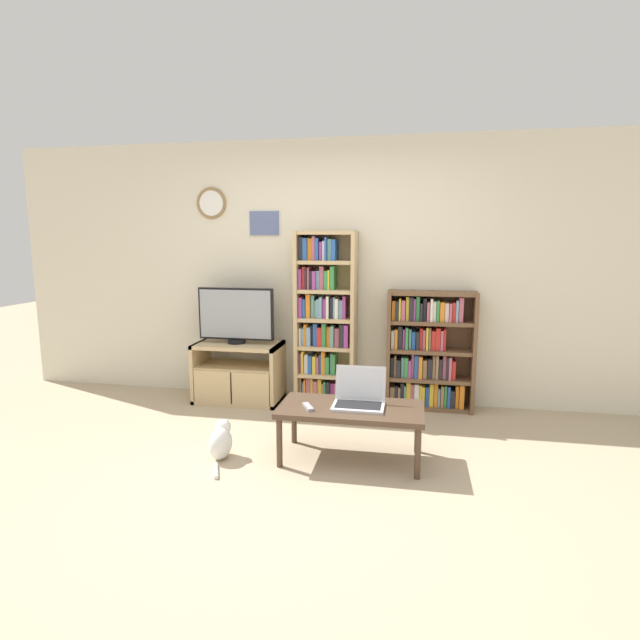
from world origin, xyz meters
TOP-DOWN VIEW (x-y plane):
  - ground_plane at (0.00, 0.00)m, footprint 18.00×18.00m
  - wall_back at (-0.01, 1.89)m, footprint 6.90×0.09m
  - tv_stand at (-0.94, 1.58)m, footprint 0.86×0.48m
  - television at (-0.96, 1.59)m, footprint 0.77×0.18m
  - bookshelf_tall at (-0.09, 1.71)m, footprint 0.59×0.30m
  - bookshelf_short at (0.92, 1.73)m, footprint 0.83×0.26m
  - coffee_table at (0.35, 0.44)m, footprint 1.06×0.53m
  - laptop at (0.40, 0.49)m, footprint 0.38×0.30m
  - remote_near_laptop at (0.04, 0.35)m, footprint 0.11×0.16m
  - cat at (-0.61, 0.28)m, footprint 0.19×0.45m

SIDE VIEW (x-z plane):
  - ground_plane at x=0.00m, z-range 0.00..0.00m
  - cat at x=-0.61m, z-range -0.01..0.28m
  - tv_stand at x=-0.94m, z-range 0.00..0.60m
  - coffee_table at x=0.35m, z-range 0.16..0.57m
  - remote_near_laptop at x=0.04m, z-range 0.41..0.43m
  - laptop at x=0.40m, z-range 0.34..0.62m
  - bookshelf_short at x=0.92m, z-range -0.02..1.13m
  - bookshelf_tall at x=-0.09m, z-range -0.02..1.69m
  - television at x=-0.96m, z-range 0.60..1.16m
  - wall_back at x=-0.01m, z-range 0.00..2.60m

